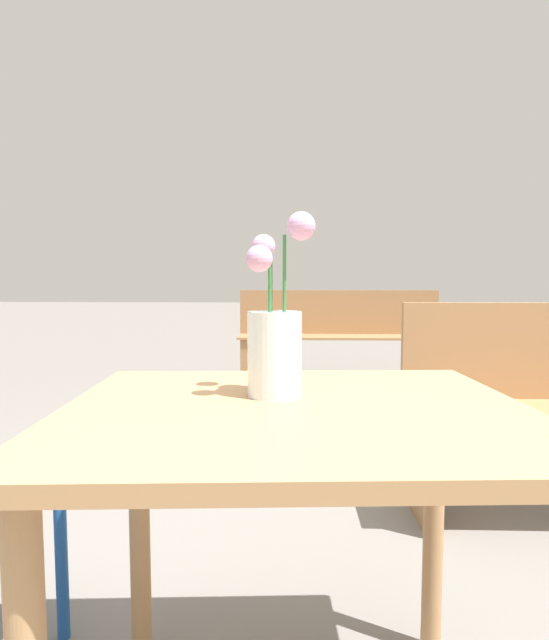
# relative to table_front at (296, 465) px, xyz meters

# --- Properties ---
(table_front) EXTENTS (0.90, 0.76, 0.71)m
(table_front) POSITION_rel_table_front_xyz_m (0.00, 0.00, 0.00)
(table_front) COLOR tan
(table_front) RESTS_ON ground_plane
(flower_vase) EXTENTS (0.13, 0.13, 0.36)m
(flower_vase) POSITION_rel_table_front_xyz_m (-0.04, 0.08, 0.22)
(flower_vase) COLOR silver
(flower_vase) RESTS_ON table_front
(bench_middle) EXTENTS (1.81, 0.39, 0.85)m
(bench_middle) POSITION_rel_table_front_xyz_m (0.36, 3.59, -0.13)
(bench_middle) COLOR #9E7047
(bench_middle) RESTS_ON ground_plane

